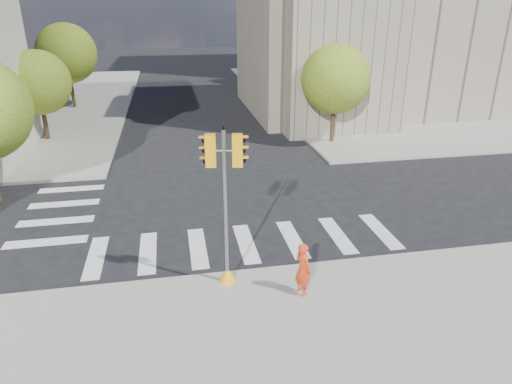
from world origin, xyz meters
The scene contains 12 objects.
ground centered at (0.00, 0.00, 0.00)m, with size 160.00×160.00×0.00m, color black.
sidewalk_far_right centered at (20.00, 26.00, 0.07)m, with size 28.00×40.00×0.15m, color gray.
civic_building centered at (15.59, 19.12, 7.26)m, with size 26.00×16.00×19.39m.
tree_lw_mid centered at (-10.50, 14.00, 3.76)m, with size 4.00×4.00×5.77m.
tree_lw_far centered at (-10.50, 24.00, 4.54)m, with size 4.80×4.80×6.95m.
tree_re_near centered at (7.50, 10.00, 4.05)m, with size 4.20×4.20×6.16m.
tree_re_mid centered at (7.50, 22.00, 4.35)m, with size 4.60×4.60×6.66m.
tree_re_far centered at (7.50, 34.00, 3.87)m, with size 4.00×4.00×5.88m.
lamp_near centered at (8.00, 14.00, 4.58)m, with size 0.35×0.18×8.11m.
lamp_far centered at (8.00, 28.00, 4.58)m, with size 0.35×0.18×8.11m.
traffic_signal centered at (-1.13, -4.60, 2.32)m, with size 1.08×0.56×5.06m.
photographer centered at (1.02, -5.64, 1.00)m, with size 0.62×0.41×1.70m, color red.
Camera 1 is at (-2.55, -16.85, 8.34)m, focal length 32.00 mm.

